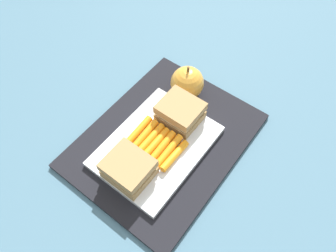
{
  "coord_description": "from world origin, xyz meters",
  "views": [
    {
      "loc": [
        -0.26,
        -0.21,
        0.56
      ],
      "look_at": [
        0.01,
        0.0,
        0.04
      ],
      "focal_mm": 34.46,
      "sensor_mm": 36.0,
      "label": 1
    }
  ],
  "objects": [
    {
      "name": "food_tray",
      "position": [
        -0.03,
        0.0,
        0.02
      ],
      "size": [
        0.23,
        0.17,
        0.01
      ],
      "primitive_type": "cube",
      "color": "white",
      "rests_on": "lunchbag_mat"
    },
    {
      "name": "sandwich_half_right",
      "position": [
        0.05,
        0.0,
        0.04
      ],
      "size": [
        0.07,
        0.08,
        0.04
      ],
      "color": "#9E7A4C",
      "rests_on": "food_tray"
    },
    {
      "name": "lunchbag_mat",
      "position": [
        0.0,
        0.0,
        0.01
      ],
      "size": [
        0.36,
        0.28,
        0.01
      ],
      "primitive_type": "cube",
      "color": "black",
      "rests_on": "ground_plane"
    },
    {
      "name": "carrot_sticks_bundle",
      "position": [
        -0.03,
        -0.0,
        0.03
      ],
      "size": [
        0.08,
        0.1,
        0.02
      ],
      "color": "orange",
      "rests_on": "food_tray"
    },
    {
      "name": "sandwich_half_left",
      "position": [
        -0.1,
        0.0,
        0.04
      ],
      "size": [
        0.07,
        0.08,
        0.04
      ],
      "color": "#9E7A4C",
      "rests_on": "food_tray"
    },
    {
      "name": "apple",
      "position": [
        0.12,
        0.03,
        0.05
      ],
      "size": [
        0.07,
        0.07,
        0.08
      ],
      "color": "gold",
      "rests_on": "lunchbag_mat"
    },
    {
      "name": "ground_plane",
      "position": [
        0.0,
        0.0,
        0.0
      ],
      "size": [
        2.4,
        2.4,
        0.0
      ],
      "primitive_type": "plane",
      "color": "#42667A"
    }
  ]
}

